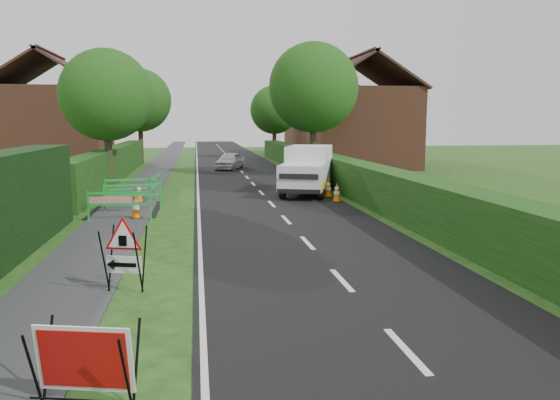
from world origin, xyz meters
TOP-DOWN VIEW (x-y plane):
  - ground at (0.00, 0.00)m, footprint 120.00×120.00m
  - road_surface at (2.50, 35.00)m, footprint 6.00×90.00m
  - footpath at (-3.00, 35.00)m, footprint 2.00×90.00m
  - hedge_west_far at (-5.00, 22.00)m, footprint 1.00×24.00m
  - hedge_east at (6.50, 16.00)m, footprint 1.20×50.00m
  - house_west at (-10.00, 30.00)m, footprint 7.50×7.40m
  - house_east_a at (11.00, 28.00)m, footprint 7.50×7.40m
  - house_east_b at (12.00, 42.00)m, footprint 7.50×7.40m
  - tree_nw at (-4.60, 18.00)m, footprint 4.40×4.40m
  - tree_ne at (6.40, 22.00)m, footprint 5.20×5.20m
  - tree_fw at (-4.60, 34.00)m, footprint 4.80×4.80m
  - tree_fe at (6.40, 38.00)m, footprint 4.20×4.20m
  - red_rect_sign at (-1.70, -3.36)m, footprint 1.25×0.93m
  - triangle_sign at (-1.83, 0.88)m, footprint 1.04×1.04m
  - works_van at (4.50, 14.34)m, footprint 3.26×5.00m
  - traffic_cone_0 at (5.21, 11.79)m, footprint 0.38×0.38m
  - traffic_cone_1 at (5.19, 13.18)m, footprint 0.38×0.38m
  - traffic_cone_2 at (4.96, 16.00)m, footprint 0.38×0.38m
  - traffic_cone_3 at (-2.43, 9.10)m, footprint 0.38×0.38m
  - traffic_cone_4 at (-2.72, 12.84)m, footprint 0.38×0.38m
  - ped_barrier_0 at (-2.92, 8.77)m, footprint 2.07×0.44m
  - ped_barrier_1 at (-2.74, 10.94)m, footprint 2.09×0.58m
  - ped_barrier_2 at (-3.01, 12.97)m, footprint 2.09×0.79m
  - ped_barrier_3 at (-2.12, 14.04)m, footprint 0.63×2.09m
  - redwhite_plank at (-3.47, 10.55)m, footprint 1.50×0.13m
  - hatchback_car at (1.88, 27.73)m, footprint 2.53×3.70m

SIDE VIEW (x-z plane):
  - ground at x=0.00m, z-range 0.00..0.00m
  - hedge_west_far at x=-5.00m, z-range -0.90..0.90m
  - hedge_east at x=6.50m, z-range -0.75..0.75m
  - redwhite_plank at x=-3.47m, z-range -0.12..0.12m
  - road_surface at x=2.50m, z-range -0.01..0.01m
  - footpath at x=-3.00m, z-range -0.01..0.02m
  - traffic_cone_0 at x=5.21m, z-range 0.00..0.79m
  - traffic_cone_1 at x=5.19m, z-range 0.00..0.79m
  - traffic_cone_2 at x=4.96m, z-range 0.00..0.79m
  - traffic_cone_3 at x=-2.43m, z-range 0.00..0.79m
  - traffic_cone_4 at x=-2.72m, z-range 0.00..0.79m
  - red_rect_sign at x=-1.70m, z-range 0.07..1.03m
  - hatchback_car at x=1.88m, z-range 0.00..1.17m
  - ped_barrier_0 at x=-2.92m, z-range 0.13..1.13m
  - ped_barrier_1 at x=-2.74m, z-range 0.13..1.13m
  - ped_barrier_2 at x=-3.01m, z-range 0.13..1.13m
  - ped_barrier_3 at x=-2.12m, z-range 0.13..1.13m
  - triangle_sign at x=-1.83m, z-range 0.24..1.48m
  - works_van at x=4.50m, z-range 0.06..2.20m
  - house_west at x=-10.00m, z-range -1.04..6.84m
  - house_east_a at x=11.00m, z-range -1.04..6.84m
  - house_east_b at x=12.00m, z-range -1.04..6.84m
  - tree_fe at x=6.40m, z-range 1.05..7.39m
  - tree_nw at x=-4.60m, z-range 1.13..7.83m
  - tree_fw at x=-4.60m, z-range 1.21..8.45m
  - tree_ne at x=6.40m, z-range 1.28..9.07m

